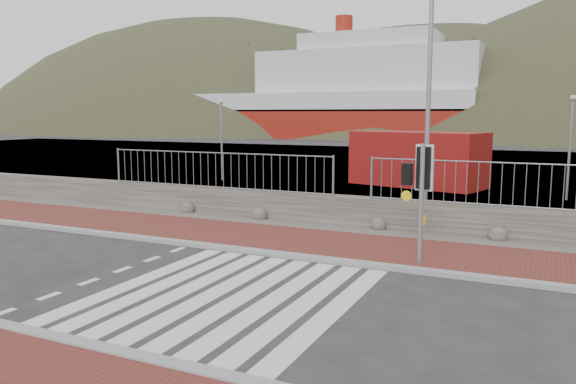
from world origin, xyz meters
The scene contains 15 objects.
ground centered at (0.00, 0.00, 0.00)m, with size 220.00×220.00×0.00m, color #28282B.
sidewalk_far centered at (0.00, 4.50, 0.04)m, with size 40.00×3.00×0.08m, color maroon.
kerb_near centered at (0.00, -3.00, 0.05)m, with size 40.00×0.25×0.12m, color gray.
kerb_far centered at (0.00, 3.00, 0.05)m, with size 40.00×0.25×0.12m, color gray.
zebra_crossing centered at (0.00, 0.00, 0.01)m, with size 4.62×5.60×0.01m.
gravel_strip centered at (0.00, 6.50, 0.03)m, with size 40.00×1.50×0.06m, color #59544C.
stone_wall centered at (0.00, 7.30, 0.45)m, with size 40.00×0.60×0.90m, color #49423C.
railing centered at (0.00, 7.15, 1.82)m, with size 18.07×0.07×1.22m.
quay centered at (0.00, 27.90, 0.00)m, with size 120.00×40.00×0.50m, color #4C4C4F.
water centered at (0.00, 62.90, 0.00)m, with size 220.00×50.00×0.05m, color #3F4C54.
ferry centered at (-24.65, 67.90, 5.36)m, with size 50.00×16.00×20.00m.
hills_backdrop centered at (6.74, 87.90, -23.05)m, with size 254.00×90.00×100.00m.
traffic_signal_far centered at (2.78, 3.59, 1.99)m, with size 0.66×0.27×2.74m.
streetlight centered at (2.13, 8.06, 4.50)m, with size 1.67×0.60×8.01m.
shipping_container centered at (-0.37, 17.86, 1.28)m, with size 6.13×2.55×2.55m, color maroon.
Camera 1 is at (5.36, -8.76, 3.38)m, focal length 35.00 mm.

